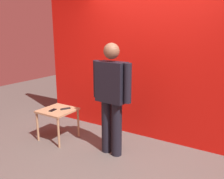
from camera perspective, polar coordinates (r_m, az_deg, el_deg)
name	(u,v)px	position (r m, az deg, el deg)	size (l,w,h in m)	color
ground_plane	(116,168)	(3.34, 1.03, -18.85)	(12.00, 12.00, 0.00)	#59544F
back_wall_red	(154,49)	(3.90, 10.29, 9.84)	(4.41, 0.12, 3.10)	red
standing_person	(112,94)	(3.36, -0.11, -1.16)	(0.66, 0.26, 1.67)	black
side_table	(58,114)	(4.09, -13.23, -5.81)	(0.55, 0.55, 0.53)	tan
cell_phone	(53,110)	(4.03, -14.38, -4.93)	(0.07, 0.14, 0.01)	black
tv_remote	(65,109)	(4.04, -11.40, -4.65)	(0.04, 0.17, 0.02)	black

